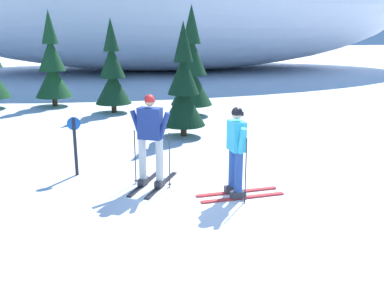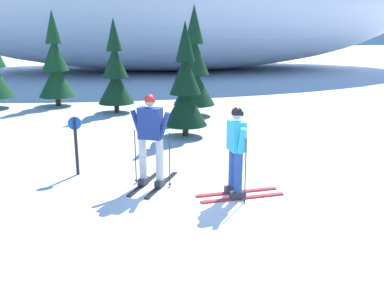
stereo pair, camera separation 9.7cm
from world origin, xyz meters
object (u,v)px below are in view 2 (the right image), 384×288
pine_tree_center_right (185,89)px  trail_marker_post (76,142)px  skier_cyan_jacket (236,151)px  pine_tree_center_left (56,67)px  pine_tree_far_right (194,70)px  pine_tree_center (115,74)px  skier_navy_jacket (151,138)px

pine_tree_center_right → trail_marker_post: size_ratio=2.56×
skier_cyan_jacket → trail_marker_post: (-2.99, 1.87, -0.16)m
pine_tree_center_left → pine_tree_far_right: pine_tree_far_right is taller
pine_tree_center_right → pine_tree_center_left: bearing=124.8°
pine_tree_center → pine_tree_far_right: (2.72, -1.07, 0.18)m
skier_cyan_jacket → trail_marker_post: bearing=147.9°
skier_cyan_jacket → pine_tree_far_right: bearing=84.5°
pine_tree_far_right → pine_tree_center_right: bearing=-105.7°
pine_tree_center_left → pine_tree_center_right: bearing=-55.2°
skier_cyan_jacket → pine_tree_far_right: (0.76, 7.88, 0.72)m
skier_navy_jacket → pine_tree_center_left: size_ratio=0.50×
skier_navy_jacket → pine_tree_center_left: pine_tree_center_left is taller
pine_tree_far_right → pine_tree_center_left: bearing=149.6°
pine_tree_center_right → trail_marker_post: bearing=-134.2°
pine_tree_center → skier_cyan_jacket: bearing=-77.7°
trail_marker_post → skier_cyan_jacket: bearing=-32.1°
pine_tree_center → trail_marker_post: 7.18m
skier_cyan_jacket → pine_tree_center_left: 11.63m
pine_tree_center_left → pine_tree_center_right: (4.14, -5.96, -0.19)m
pine_tree_center_left → pine_tree_center_right: size_ratio=1.14×
pine_tree_center → trail_marker_post: pine_tree_center is taller
skier_cyan_jacket → pine_tree_center_left: (-4.23, 10.81, 0.67)m
trail_marker_post → pine_tree_center_right: bearing=45.8°
skier_navy_jacket → pine_tree_far_right: bearing=72.2°
pine_tree_far_right → pine_tree_center: bearing=158.6°
skier_navy_jacket → pine_tree_center: (-0.47, 8.10, 0.43)m
skier_navy_jacket → skier_cyan_jacket: (1.49, -0.85, -0.11)m
skier_navy_jacket → pine_tree_center: 8.12m
pine_tree_center_left → trail_marker_post: (1.24, -8.94, -0.83)m
pine_tree_center → pine_tree_center_right: pine_tree_center is taller
pine_tree_center_left → skier_navy_jacket: bearing=-74.6°
pine_tree_center → skier_navy_jacket: bearing=-86.7°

